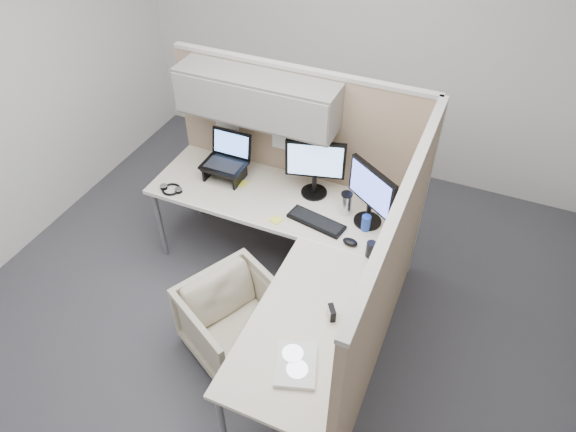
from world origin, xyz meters
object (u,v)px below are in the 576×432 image
at_px(desk, 284,245).
at_px(office_chair, 236,319).
at_px(keyboard, 316,222).
at_px(monitor_left, 315,164).

bearing_deg(desk, office_chair, -109.56).
bearing_deg(office_chair, keyboard, 5.15).
relative_size(desk, office_chair, 3.06).
height_order(desk, keyboard, keyboard).
bearing_deg(monitor_left, keyboard, -80.49).
bearing_deg(office_chair, desk, 8.20).
bearing_deg(keyboard, monitor_left, 124.95).
bearing_deg(keyboard, desk, -106.83).
relative_size(monitor_left, keyboard, 1.10).
distance_m(desk, monitor_left, 0.65).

